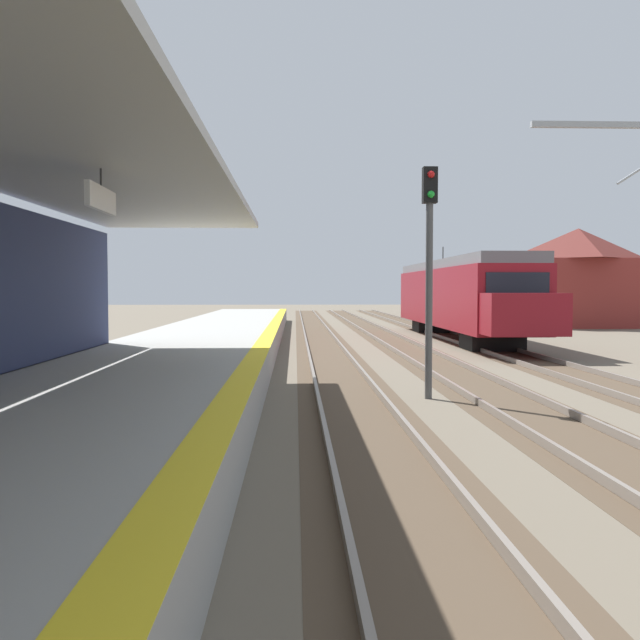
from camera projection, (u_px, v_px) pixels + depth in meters
name	position (u px, v px, depth m)	size (l,w,h in m)	color
station_platform	(141.00, 388.00, 14.15)	(5.00, 80.00, 0.91)	#999993
track_pair_nearest_platform	(341.00, 381.00, 18.32)	(2.34, 120.00, 0.16)	#4C3D2D
track_pair_middle	(468.00, 380.00, 18.44)	(2.34, 120.00, 0.16)	#4C3D2D
track_pair_far_side	(593.00, 379.00, 18.56)	(2.34, 120.00, 0.16)	#4C3D2D
approaching_train	(460.00, 295.00, 33.52)	(2.93, 19.60, 4.76)	maroon
rail_signal_post	(429.00, 257.00, 15.47)	(0.32, 0.34, 5.20)	#4C4C4C
distant_trackside_house	(578.00, 276.00, 44.80)	(6.60, 5.28, 6.40)	maroon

